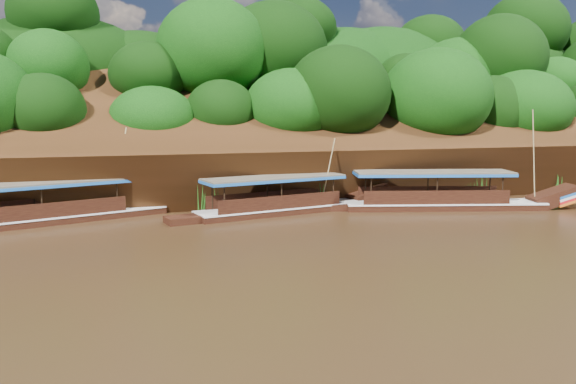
# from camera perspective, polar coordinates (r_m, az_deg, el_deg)

# --- Properties ---
(ground) EXTENTS (160.00, 160.00, 0.00)m
(ground) POSITION_cam_1_polar(r_m,az_deg,el_deg) (27.67, 5.73, -4.84)
(ground) COLOR black
(ground) RESTS_ON ground
(riverbank) EXTENTS (120.00, 30.06, 19.40)m
(riverbank) POSITION_cam_1_polar(r_m,az_deg,el_deg) (48.94, -4.31, 3.12)
(riverbank) COLOR black
(riverbank) RESTS_ON ground
(boat_0) EXTENTS (15.07, 5.56, 6.78)m
(boat_0) POSITION_cam_1_polar(r_m,az_deg,el_deg) (37.59, 16.69, -0.81)
(boat_0) COLOR black
(boat_0) RESTS_ON ground
(boat_1) EXTENTS (13.42, 4.72, 4.99)m
(boat_1) POSITION_cam_1_polar(r_m,az_deg,el_deg) (34.86, 0.64, -1.20)
(boat_1) COLOR black
(boat_1) RESTS_ON ground
(boat_2) EXTENTS (14.76, 6.71, 5.70)m
(boat_2) POSITION_cam_1_polar(r_m,az_deg,el_deg) (34.45, -21.46, -1.88)
(boat_2) COLOR black
(boat_2) RESTS_ON ground
(reeds) EXTENTS (50.42, 2.68, 2.21)m
(reeds) POSITION_cam_1_polar(r_m,az_deg,el_deg) (35.54, -4.53, -0.34)
(reeds) COLOR #1F5715
(reeds) RESTS_ON ground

